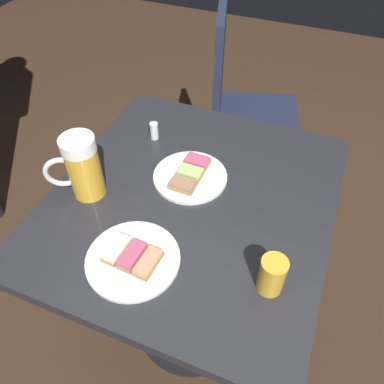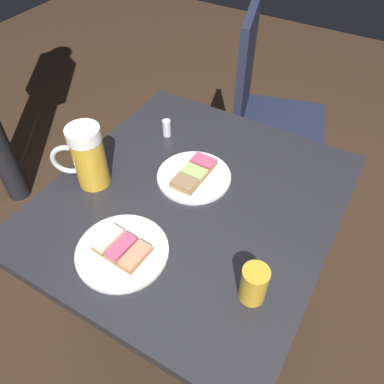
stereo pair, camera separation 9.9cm
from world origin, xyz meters
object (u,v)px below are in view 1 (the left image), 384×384
Objects in this scene: plate_far at (190,175)px; beer_mug at (82,167)px; salt_shaker at (154,131)px; cafe_chair at (240,104)px; plate_near at (133,258)px; beer_glass_small at (272,275)px.

beer_mug reaches higher than plate_far.
salt_shaker is at bearing -36.21° from plate_far.
cafe_chair is (-0.19, -0.83, -0.28)m from beer_mug.
plate_far is at bearing -146.92° from beer_mug.
cafe_chair is (0.03, -0.98, -0.20)m from plate_near.
plate_near is 0.30m from plate_far.
beer_mug is at bearing -10.60° from beer_glass_small.
beer_mug is 0.19× the size of cafe_chair.
salt_shaker is (0.15, -0.42, 0.02)m from plate_near.
plate_near is 3.97× the size of salt_shaker.
beer_mug is 0.90m from cafe_chair.
plate_near is at bearing 9.64° from beer_glass_small.
plate_near is 0.23× the size of cafe_chair.
salt_shaker is (0.45, -0.37, -0.02)m from beer_glass_small.
plate_near is 1.00m from cafe_chair.
plate_near is at bearing -14.79° from cafe_chair.
plate_far is 0.38m from beer_glass_small.
beer_mug is at bearing -29.02° from cafe_chair.
plate_far is 0.21m from salt_shaker.
salt_shaker is (0.17, -0.12, 0.02)m from plate_far.
beer_mug is (0.23, 0.15, 0.08)m from plate_far.
plate_near is 0.31m from beer_glass_small.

